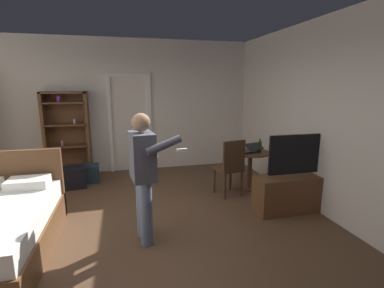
# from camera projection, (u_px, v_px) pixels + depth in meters

# --- Properties ---
(ground_plane) EXTENTS (6.49, 6.49, 0.00)m
(ground_plane) POSITION_uv_depth(u_px,v_px,m) (139.00, 236.00, 3.61)
(ground_plane) COLOR brown
(wall_back) EXTENTS (5.62, 0.12, 2.85)m
(wall_back) POSITION_uv_depth(u_px,v_px,m) (128.00, 106.00, 6.17)
(wall_back) COLOR silver
(wall_back) RESTS_ON ground_plane
(wall_right) EXTENTS (0.12, 6.14, 2.85)m
(wall_right) POSITION_uv_depth(u_px,v_px,m) (334.00, 119.00, 3.96)
(wall_right) COLOR silver
(wall_right) RESTS_ON ground_plane
(doorway_frame) EXTENTS (0.93, 0.08, 2.13)m
(doorway_frame) POSITION_uv_depth(u_px,v_px,m) (130.00, 116.00, 6.14)
(doorway_frame) COLOR white
(doorway_frame) RESTS_ON ground_plane
(bookshelf) EXTENTS (0.87, 0.32, 1.76)m
(bookshelf) POSITION_uv_depth(u_px,v_px,m) (67.00, 132.00, 5.76)
(bookshelf) COLOR brown
(bookshelf) RESTS_ON ground_plane
(tv_flatscreen) EXTENTS (1.29, 0.40, 1.19)m
(tv_flatscreen) POSITION_uv_depth(u_px,v_px,m) (297.00, 189.00, 4.29)
(tv_flatscreen) COLOR brown
(tv_flatscreen) RESTS_ON ground_plane
(side_table) EXTENTS (0.70, 0.70, 0.70)m
(side_table) POSITION_uv_depth(u_px,v_px,m) (250.00, 164.00, 5.16)
(side_table) COLOR brown
(side_table) RESTS_ON ground_plane
(laptop) EXTENTS (0.40, 0.40, 0.17)m
(laptop) POSITION_uv_depth(u_px,v_px,m) (251.00, 149.00, 5.06)
(laptop) COLOR black
(laptop) RESTS_ON side_table
(bottle_on_table) EXTENTS (0.06, 0.06, 0.25)m
(bottle_on_table) POSITION_uv_depth(u_px,v_px,m) (260.00, 147.00, 5.05)
(bottle_on_table) COLOR #16380E
(bottle_on_table) RESTS_ON side_table
(wooden_chair) EXTENTS (0.50, 0.50, 0.99)m
(wooden_chair) POSITION_uv_depth(u_px,v_px,m) (231.00, 165.00, 4.79)
(wooden_chair) COLOR #4C331E
(wooden_chair) RESTS_ON ground_plane
(person_blue_shirt) EXTENTS (0.65, 0.58, 1.58)m
(person_blue_shirt) POSITION_uv_depth(u_px,v_px,m) (144.00, 170.00, 3.34)
(person_blue_shirt) COLOR slate
(person_blue_shirt) RESTS_ON ground_plane
(suitcase_dark) EXTENTS (0.60, 0.37, 0.34)m
(suitcase_dark) POSITION_uv_depth(u_px,v_px,m) (84.00, 174.00, 5.55)
(suitcase_dark) COLOR #1E2D38
(suitcase_dark) RESTS_ON ground_plane
(suitcase_small) EXTENTS (0.55, 0.40, 0.39)m
(suitcase_small) POSITION_uv_depth(u_px,v_px,m) (71.00, 178.00, 5.23)
(suitcase_small) COLOR black
(suitcase_small) RESTS_ON ground_plane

